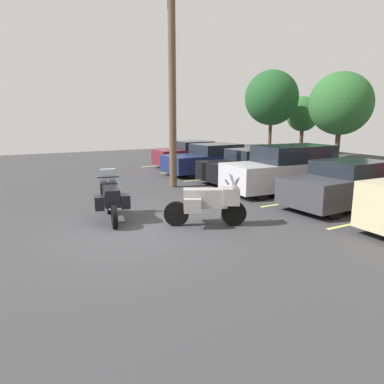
{
  "coord_description": "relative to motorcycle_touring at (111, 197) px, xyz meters",
  "views": [
    {
      "loc": [
        8.4,
        -2.96,
        2.86
      ],
      "look_at": [
        -0.41,
        1.87,
        0.76
      ],
      "focal_mm": 34.0,
      "sensor_mm": 36.0,
      "label": 1
    }
  ],
  "objects": [
    {
      "name": "car_navy",
      "position": [
        -5.84,
        6.98,
        0.07
      ],
      "size": [
        2.14,
        4.95,
        1.49
      ],
      "color": "navy",
      "rests_on": "ground"
    },
    {
      "name": "car_maroon",
      "position": [
        -8.5,
        7.26,
        0.07
      ],
      "size": [
        1.84,
        4.3,
        1.47
      ],
      "color": "maroon",
      "rests_on": "ground"
    },
    {
      "name": "tree_right",
      "position": [
        -12.46,
        16.38,
        3.59
      ],
      "size": [
        4.07,
        4.07,
        6.31
      ],
      "color": "#4C3823",
      "rests_on": "ground"
    },
    {
      "name": "motorcycle_second",
      "position": [
        1.83,
        2.09,
        0.02
      ],
      "size": [
        1.27,
        2.0,
        1.42
      ],
      "color": "black",
      "rests_on": "ground"
    },
    {
      "name": "utility_pole",
      "position": [
        -3.49,
        3.63,
        3.53
      ],
      "size": [
        0.61,
        1.76,
        8.1
      ],
      "color": "brown",
      "rests_on": "ground"
    },
    {
      "name": "car_silver",
      "position": [
        -0.59,
        7.04,
        0.23
      ],
      "size": [
        2.13,
        4.77,
        1.77
      ],
      "color": "#B7B7BC",
      "rests_on": "ground"
    },
    {
      "name": "motorcycle_touring",
      "position": [
        0.0,
        0.0,
        0.0
      ],
      "size": [
        2.16,
        0.99,
        1.37
      ],
      "color": "black",
      "rests_on": "ground"
    },
    {
      "name": "parking_stripes",
      "position": [
        0.91,
        6.95,
        -0.64
      ],
      "size": [
        21.53,
        4.65,
        0.01
      ],
      "color": "#EAE066",
      "rests_on": "ground"
    },
    {
      "name": "tree_rear",
      "position": [
        -7.55,
        18.22,
        3.05
      ],
      "size": [
        4.21,
        4.21,
        5.79
      ],
      "color": "#4C3823",
      "rests_on": "ground"
    },
    {
      "name": "car_black",
      "position": [
        -2.99,
        7.25,
        0.06
      ],
      "size": [
        1.85,
        4.71,
        1.44
      ],
      "color": "black",
      "rests_on": "ground"
    },
    {
      "name": "tree_left",
      "position": [
        -13.43,
        20.73,
        2.39
      ],
      "size": [
        2.77,
        2.77,
        4.51
      ],
      "color": "#4C3823",
      "rests_on": "ground"
    },
    {
      "name": "ground",
      "position": [
        1.38,
        0.2,
        -0.69
      ],
      "size": [
        44.0,
        44.0,
        0.1
      ],
      "primitive_type": "cube",
      "color": "#38383A"
    },
    {
      "name": "car_charcoal",
      "position": [
        2.14,
        6.99,
        0.08
      ],
      "size": [
        2.03,
        4.3,
        1.48
      ],
      "color": "#38383D",
      "rests_on": "ground"
    }
  ]
}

